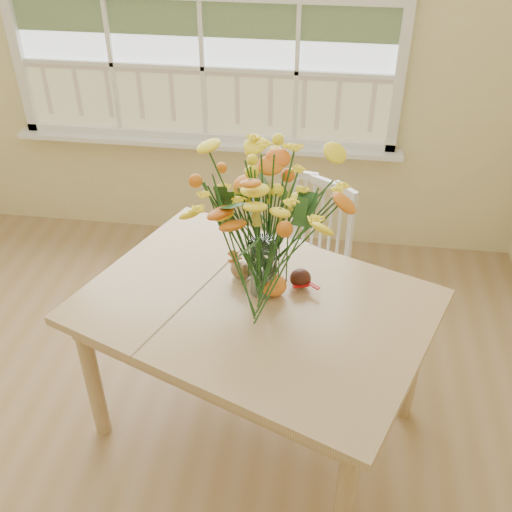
# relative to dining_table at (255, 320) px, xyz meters

# --- Properties ---
(wall_back) EXTENTS (4.00, 0.02, 2.70)m
(wall_back) POSITION_rel_dining_table_xyz_m (-0.53, 1.60, 0.71)
(wall_back) COLOR beige
(wall_back) RESTS_ON floor
(dining_table) EXTENTS (1.62, 1.40, 0.73)m
(dining_table) POSITION_rel_dining_table_xyz_m (0.00, 0.00, 0.00)
(dining_table) COLOR tan
(dining_table) RESTS_ON floor
(windsor_chair) EXTENTS (0.53, 0.53, 0.85)m
(windsor_chair) POSITION_rel_dining_table_xyz_m (0.19, 0.75, -0.15)
(windsor_chair) COLOR white
(windsor_chair) RESTS_ON floor
(flower_vase) EXTENTS (0.52, 0.52, 0.61)m
(flower_vase) POSITION_rel_dining_table_xyz_m (0.02, 0.09, 0.46)
(flower_vase) COLOR white
(flower_vase) RESTS_ON dining_table
(pumpkin) EXTENTS (0.11, 0.11, 0.09)m
(pumpkin) POSITION_rel_dining_table_xyz_m (0.06, 0.07, 0.13)
(pumpkin) COLOR orange
(pumpkin) RESTS_ON dining_table
(turkey_figurine) EXTENTS (0.12, 0.10, 0.12)m
(turkey_figurine) POSITION_rel_dining_table_xyz_m (-0.08, 0.15, 0.14)
(turkey_figurine) COLOR #CCB78C
(turkey_figurine) RESTS_ON dining_table
(dark_gourd) EXTENTS (0.13, 0.09, 0.08)m
(dark_gourd) POSITION_rel_dining_table_xyz_m (0.17, 0.13, 0.13)
(dark_gourd) COLOR #38160F
(dark_gourd) RESTS_ON dining_table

